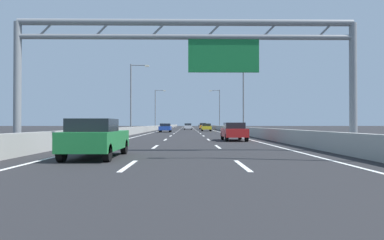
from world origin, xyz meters
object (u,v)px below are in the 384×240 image
at_px(blue_car, 165,128).
at_px(green_car, 96,138).
at_px(streetlamp_left_far, 156,107).
at_px(sign_gantry, 191,51).
at_px(streetlamp_left_mid, 133,94).
at_px(white_car, 188,126).
at_px(streetlamp_right_far, 219,107).
at_px(yellow_car, 206,127).
at_px(streetlamp_right_mid, 242,94).
at_px(silver_car, 187,126).
at_px(red_car, 234,131).
at_px(orange_car, 203,126).

distance_m(blue_car, green_car, 42.31).
bearing_deg(streetlamp_left_far, sign_gantry, -83.37).
height_order(streetlamp_left_mid, white_car, streetlamp_left_mid).
xyz_separation_m(streetlamp_right_far, yellow_car, (-3.97, -18.88, -4.68)).
xyz_separation_m(streetlamp_right_mid, streetlamp_right_far, (0.00, 35.51, 0.00)).
relative_size(sign_gantry, yellow_car, 3.95).
bearing_deg(blue_car, yellow_car, 48.73).
xyz_separation_m(streetlamp_right_mid, yellow_car, (-3.97, 16.62, -4.68)).
bearing_deg(sign_gantry, silver_car, 90.15).
bearing_deg(streetlamp_left_mid, streetlamp_right_far, 67.19).
xyz_separation_m(streetlamp_left_mid, red_car, (11.19, -19.88, -4.66)).
bearing_deg(red_car, streetlamp_right_mid, 79.34).
bearing_deg(streetlamp_right_mid, red_car, -100.66).
distance_m(sign_gantry, red_car, 12.11).
xyz_separation_m(green_car, white_car, (3.63, 65.61, -0.04)).
bearing_deg(streetlamp_left_far, streetlamp_right_mid, -67.19).
xyz_separation_m(streetlamp_right_mid, streetlamp_left_far, (-14.93, 35.51, 0.00)).
height_order(streetlamp_right_mid, green_car, streetlamp_right_mid).
relative_size(yellow_car, orange_car, 0.93).
height_order(streetlamp_right_mid, white_car, streetlamp_right_mid).
bearing_deg(green_car, silver_car, 88.15).
xyz_separation_m(streetlamp_left_mid, streetlamp_left_far, (0.00, 35.51, 0.00)).
bearing_deg(red_car, green_car, -117.63).
bearing_deg(silver_car, yellow_car, -86.46).
relative_size(streetlamp_left_mid, green_car, 2.22).
xyz_separation_m(streetlamp_left_mid, streetlamp_right_mid, (14.93, 0.00, 0.00)).
height_order(streetlamp_right_mid, streetlamp_right_far, same).
height_order(streetlamp_right_mid, orange_car, streetlamp_right_mid).
bearing_deg(white_car, red_car, -86.01).
xyz_separation_m(sign_gantry, streetlamp_left_far, (-7.70, 66.23, 0.55)).
distance_m(sign_gantry, blue_car, 39.71).
bearing_deg(blue_car, streetlamp_left_far, 98.27).
height_order(streetlamp_left_far, white_car, streetlamp_left_far).
bearing_deg(white_car, streetlamp_left_mid, -103.36).
relative_size(streetlamp_left_mid, blue_car, 2.07).
relative_size(sign_gantry, orange_car, 3.69).
bearing_deg(streetlamp_right_far, sign_gantry, -96.23).
xyz_separation_m(streetlamp_right_far, red_car, (-3.74, -55.38, -4.66)).
height_order(streetlamp_left_mid, green_car, streetlamp_left_mid).
xyz_separation_m(streetlamp_right_mid, blue_car, (-11.02, 8.59, -4.67)).
distance_m(green_car, orange_car, 71.38).
relative_size(streetlamp_left_far, orange_car, 2.13).
height_order(streetlamp_left_mid, silver_car, streetlamp_left_mid).
distance_m(blue_car, red_car, 29.39).
relative_size(streetlamp_right_mid, white_car, 2.17).
bearing_deg(sign_gantry, blue_car, 95.50).
bearing_deg(orange_car, yellow_car, -90.81).
distance_m(sign_gantry, streetlamp_left_mid, 31.68).
distance_m(streetlamp_right_mid, streetlamp_left_far, 38.52).
xyz_separation_m(streetlamp_left_far, blue_car, (3.91, -26.91, -4.67)).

